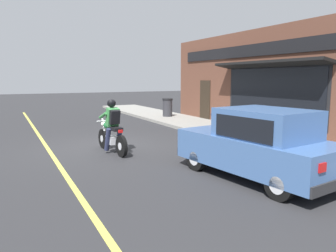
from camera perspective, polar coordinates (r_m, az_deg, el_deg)
name	(u,v)px	position (r m, az deg, el deg)	size (l,w,h in m)	color
ground_plane	(108,147)	(10.89, -10.38, -3.56)	(80.00, 80.00, 0.00)	#2B2B2D
sidewalk_curb	(193,124)	(15.63, 4.37, 0.42)	(2.60, 22.00, 0.14)	gray
lane_stripe	(40,136)	(13.47, -21.44, -1.71)	(0.12, 19.80, 0.01)	#D1C64C
storefront_building	(252,81)	(14.52, 14.48, 7.64)	(1.25, 11.63, 4.20)	brown
motorcycle_with_rider	(112,130)	(9.92, -9.74, -0.73)	(0.60, 2.02, 1.62)	black
car_hatchback	(258,145)	(7.50, 15.48, -3.17)	(2.09, 3.95, 1.57)	black
trash_bin	(167,107)	(17.90, -0.09, 3.28)	(0.56, 0.56, 0.98)	#2D2D33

